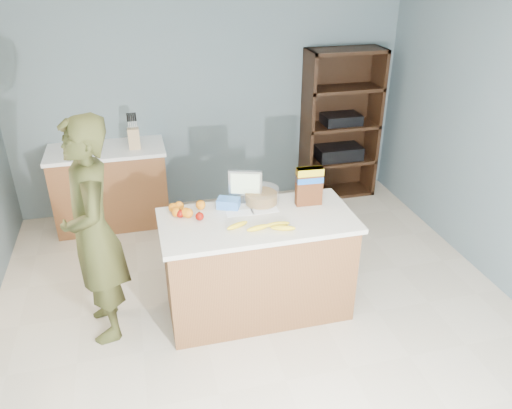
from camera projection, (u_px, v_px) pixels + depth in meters
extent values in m
cube|color=beige|center=(266.00, 330.00, 4.13)|extent=(4.50, 5.00, 0.02)
cube|color=slate|center=(210.00, 101.00, 5.70)|extent=(4.50, 0.02, 2.50)
cube|color=white|center=(270.00, 8.00, 2.97)|extent=(4.50, 5.00, 0.02)
cube|color=brown|center=(257.00, 267.00, 4.19)|extent=(1.50, 0.70, 0.86)
cube|color=silver|center=(258.00, 221.00, 3.98)|extent=(1.56, 0.76, 0.04)
cube|color=black|center=(257.00, 303.00, 4.36)|extent=(1.46, 0.66, 0.10)
cube|color=brown|center=(111.00, 188.00, 5.56)|extent=(1.20, 0.60, 0.86)
cube|color=white|center=(106.00, 150.00, 5.35)|extent=(1.24, 0.62, 0.04)
cube|color=black|center=(335.00, 121.00, 6.18)|extent=(0.90, 0.04, 1.80)
cube|color=black|center=(307.00, 128.00, 5.93)|extent=(0.04, 0.40, 1.80)
cube|color=black|center=(373.00, 123.00, 6.12)|extent=(0.04, 0.40, 1.80)
cube|color=black|center=(335.00, 191.00, 6.43)|extent=(0.90, 0.40, 0.04)
cube|color=black|center=(338.00, 160.00, 6.24)|extent=(0.90, 0.40, 0.04)
cube|color=black|center=(341.00, 125.00, 6.03)|extent=(0.90, 0.40, 0.04)
cube|color=black|center=(344.00, 88.00, 5.82)|extent=(0.90, 0.40, 0.04)
cube|color=black|center=(347.00, 51.00, 5.62)|extent=(0.90, 0.40, 0.04)
cube|color=black|center=(338.00, 152.00, 6.19)|extent=(0.55, 0.32, 0.16)
cube|color=black|center=(341.00, 119.00, 5.99)|extent=(0.45, 0.30, 0.12)
imported|color=#3A3B19|center=(93.00, 233.00, 3.75)|extent=(0.53, 0.72, 1.82)
cube|color=tan|center=(134.00, 138.00, 5.30)|extent=(0.12, 0.10, 0.22)
cylinder|color=black|center=(128.00, 125.00, 5.22)|extent=(0.02, 0.02, 0.09)
cylinder|color=black|center=(130.00, 125.00, 5.22)|extent=(0.02, 0.02, 0.09)
cylinder|color=black|center=(132.00, 124.00, 5.23)|extent=(0.02, 0.02, 0.09)
cylinder|color=black|center=(134.00, 124.00, 5.23)|extent=(0.02, 0.02, 0.09)
cylinder|color=black|center=(136.00, 124.00, 5.24)|extent=(0.02, 0.02, 0.09)
cube|color=white|center=(240.00, 213.00, 4.05)|extent=(0.23, 0.12, 0.00)
cube|color=white|center=(265.00, 210.00, 4.09)|extent=(0.22, 0.11, 0.00)
ellipsoid|color=yellow|center=(237.00, 225.00, 3.83)|extent=(0.19, 0.11, 0.04)
ellipsoid|color=yellow|center=(258.00, 228.00, 3.80)|extent=(0.20, 0.08, 0.04)
ellipsoid|color=yellow|center=(278.00, 224.00, 3.85)|extent=(0.19, 0.05, 0.04)
ellipsoid|color=yellow|center=(283.00, 228.00, 3.79)|extent=(0.20, 0.10, 0.04)
sphere|color=#880C05|center=(180.00, 214.00, 3.97)|extent=(0.07, 0.07, 0.07)
sphere|color=#880C05|center=(200.00, 216.00, 3.93)|extent=(0.07, 0.07, 0.07)
sphere|color=orange|center=(177.00, 212.00, 3.98)|extent=(0.08, 0.08, 0.08)
sphere|color=orange|center=(179.00, 206.00, 4.07)|extent=(0.08, 0.08, 0.08)
sphere|color=orange|center=(188.00, 213.00, 3.97)|extent=(0.08, 0.08, 0.08)
sphere|color=orange|center=(201.00, 205.00, 4.09)|extent=(0.08, 0.08, 0.08)
sphere|color=orange|center=(173.00, 208.00, 4.05)|extent=(0.08, 0.08, 0.08)
sphere|color=orange|center=(186.00, 212.00, 3.98)|extent=(0.08, 0.08, 0.08)
cube|color=blue|center=(228.00, 203.00, 4.12)|extent=(0.21, 0.18, 0.08)
cylinder|color=#267219|center=(261.00, 198.00, 4.19)|extent=(0.27, 0.27, 0.09)
cylinder|color=white|center=(261.00, 196.00, 4.19)|extent=(0.30, 0.30, 0.13)
cylinder|color=silver|center=(246.00, 201.00, 4.23)|extent=(0.12, 0.12, 0.01)
cylinder|color=silver|center=(245.00, 198.00, 4.22)|extent=(0.02, 0.02, 0.05)
cube|color=silver|center=(245.00, 183.00, 4.16)|extent=(0.28, 0.12, 0.22)
cube|color=yellow|center=(245.00, 184.00, 4.14)|extent=(0.23, 0.08, 0.18)
cube|color=#592B14|center=(309.00, 186.00, 4.12)|extent=(0.22, 0.09, 0.33)
cube|color=yellow|center=(310.00, 172.00, 4.05)|extent=(0.22, 0.09, 0.06)
cube|color=blue|center=(309.00, 179.00, 4.09)|extent=(0.22, 0.09, 0.05)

